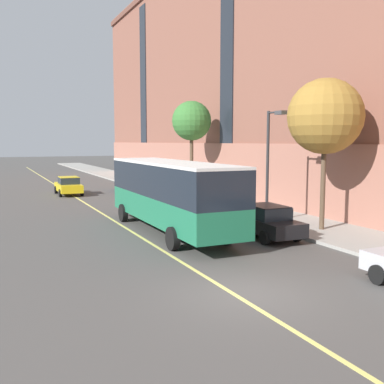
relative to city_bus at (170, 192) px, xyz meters
The scene contains 11 objects.
ground_plane 9.68m from the city_bus, 98.13° to the right, with size 260.00×260.00×0.00m, color #4C4947.
sidewalk 9.84m from the city_bus, 41.29° to the right, with size 4.46×160.00×0.15m, color #9E9B93.
city_bus is the anchor object (origin of this frame).
parked_car_white_2 8.62m from the city_bus, 63.05° to the left, with size 2.07×4.40×1.56m.
parked_car_navy_3 19.45m from the city_bus, 79.06° to the left, with size 2.05×4.41×1.56m.
parked_car_black_4 4.84m from the city_bus, 38.04° to the right, with size 2.02×4.79×1.56m.
taxi_cab 18.66m from the city_bus, 95.90° to the left, with size 2.00×4.48×1.56m.
street_tree_mid_block 8.47m from the city_bus, 23.95° to the right, with size 3.71×3.71×7.47m.
street_tree_far_uptown 14.98m from the city_bus, 61.08° to the left, with size 3.17×3.17×7.64m.
street_lamp 5.92m from the city_bus, ahead, with size 0.36×1.48×6.01m.
lane_centerline 6.90m from the city_bus, 104.97° to the right, with size 0.16×140.00×0.01m, color #E0D66B.
Camera 1 is at (-6.94, -11.23, 4.55)m, focal length 42.00 mm.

